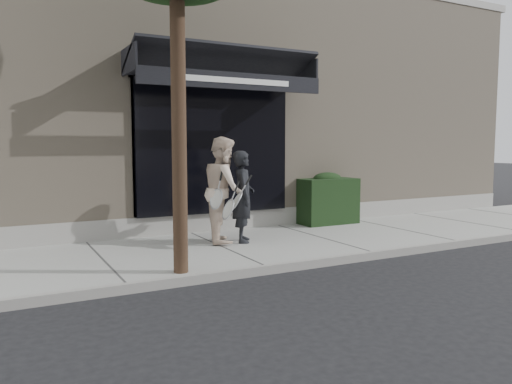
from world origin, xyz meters
TOP-DOWN VIEW (x-y plane):
  - ground at (0.00, 0.00)m, footprint 80.00×80.00m
  - sidewalk at (0.00, 0.00)m, footprint 20.00×3.00m
  - curb at (0.00, -1.55)m, footprint 20.00×0.10m
  - building_facade at (-0.01, 4.96)m, footprint 14.30×8.04m
  - hedge at (1.10, 1.25)m, footprint 1.30×0.70m
  - pedestrian_front at (-1.49, 0.22)m, footprint 0.86×0.87m
  - pedestrian_back at (-1.78, 0.38)m, footprint 0.97×1.10m

SIDE VIEW (x-z plane):
  - ground at x=0.00m, z-range 0.00..0.00m
  - sidewalk at x=0.00m, z-range 0.00..0.12m
  - curb at x=0.00m, z-range 0.00..0.14m
  - hedge at x=1.10m, z-range 0.09..1.23m
  - pedestrian_front at x=-1.49m, z-range 0.12..1.76m
  - pedestrian_back at x=-1.78m, z-range 0.12..2.01m
  - building_facade at x=-0.01m, z-range -0.08..5.56m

